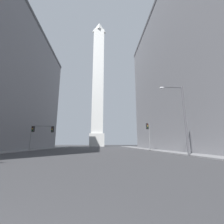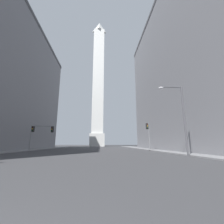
# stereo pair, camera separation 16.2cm
# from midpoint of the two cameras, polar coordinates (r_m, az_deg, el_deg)

# --- Properties ---
(sidewalk_left) EXTENTS (5.00, 99.24, 0.15)m
(sidewalk_left) POSITION_cam_midpoint_polar(r_m,az_deg,el_deg) (34.80, -34.45, -12.20)
(sidewalk_left) COLOR slate
(sidewalk_left) RESTS_ON ground_plane
(sidewalk_right) EXTENTS (5.00, 99.24, 0.15)m
(sidewalk_right) POSITION_cam_midpoint_polar(r_m,az_deg,el_deg) (33.03, 19.39, -13.71)
(sidewalk_right) COLOR slate
(sidewalk_right) RESTS_ON ground_plane
(building_right) EXTENTS (22.92, 49.99, 36.88)m
(building_right) POSITION_cam_midpoint_polar(r_m,az_deg,el_deg) (41.74, 33.27, 14.14)
(building_right) COLOR slate
(building_right) RESTS_ON ground_plane
(obelisk) EXTENTS (7.92, 7.92, 78.00)m
(obelisk) POSITION_cam_midpoint_polar(r_m,az_deg,el_deg) (90.69, -5.36, 11.37)
(obelisk) COLOR silver
(obelisk) RESTS_ON ground_plane
(traffic_light_mid_right) EXTENTS (0.76, 0.52, 5.90)m
(traffic_light_mid_right) POSITION_cam_midpoint_polar(r_m,az_deg,el_deg) (33.47, 13.62, -7.47)
(traffic_light_mid_right) COLOR slate
(traffic_light_mid_right) RESTS_ON ground_plane
(traffic_light_mid_left) EXTENTS (4.81, 0.50, 5.26)m
(traffic_light_mid_left) POSITION_cam_midpoint_polar(r_m,az_deg,el_deg) (35.81, -26.18, -6.67)
(traffic_light_mid_left) COLOR slate
(traffic_light_mid_left) RESTS_ON ground_plane
(street_lamp) EXTENTS (3.10, 0.36, 8.69)m
(street_lamp) POSITION_cam_midpoint_polar(r_m,az_deg,el_deg) (20.47, 24.51, 0.01)
(street_lamp) COLOR #4C4C51
(street_lamp) RESTS_ON ground_plane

